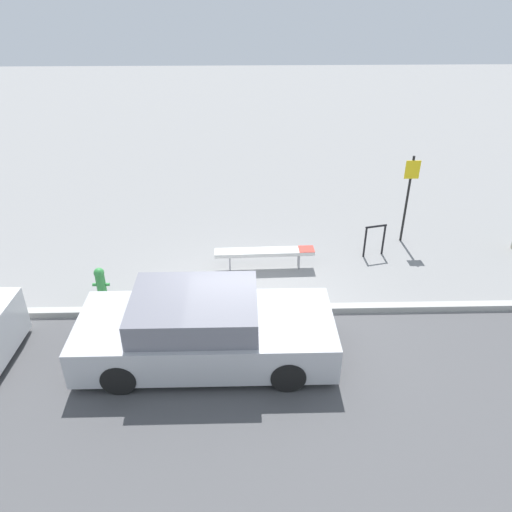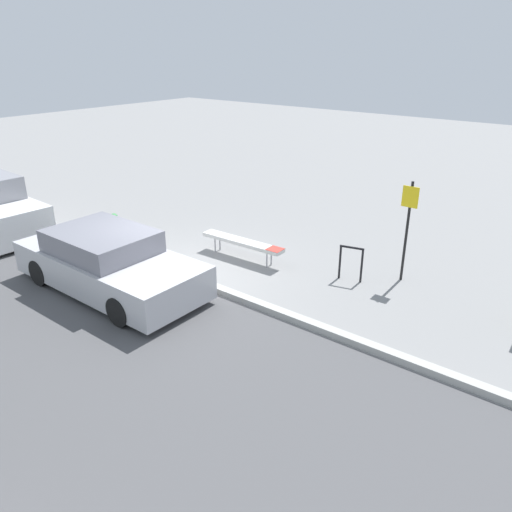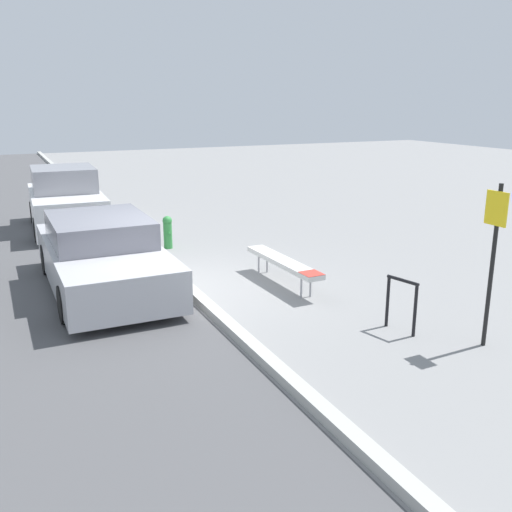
# 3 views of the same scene
# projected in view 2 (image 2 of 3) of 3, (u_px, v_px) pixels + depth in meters

# --- Properties ---
(ground_plane) EXTENTS (60.00, 60.00, 0.00)m
(ground_plane) POSITION_uv_depth(u_px,v_px,m) (179.00, 277.00, 11.56)
(ground_plane) COLOR gray
(curb) EXTENTS (60.00, 0.20, 0.13)m
(curb) POSITION_uv_depth(u_px,v_px,m) (179.00, 274.00, 11.54)
(curb) COLOR #A8A8A3
(curb) RESTS_ON ground_plane
(bench) EXTENTS (2.35, 0.41, 0.50)m
(bench) POSITION_uv_depth(u_px,v_px,m) (243.00, 242.00, 12.38)
(bench) COLOR #99999E
(bench) RESTS_ON ground_plane
(bike_rack) EXTENTS (0.55, 0.18, 0.83)m
(bike_rack) POSITION_uv_depth(u_px,v_px,m) (351.00, 260.00, 11.21)
(bike_rack) COLOR black
(bike_rack) RESTS_ON ground_plane
(sign_post) EXTENTS (0.36, 0.08, 2.30)m
(sign_post) POSITION_uv_depth(u_px,v_px,m) (408.00, 223.00, 10.88)
(sign_post) COLOR black
(sign_post) RESTS_ON ground_plane
(fire_hydrant) EXTENTS (0.36, 0.22, 0.77)m
(fire_hydrant) POSITION_uv_depth(u_px,v_px,m) (115.00, 226.00, 13.57)
(fire_hydrant) COLOR #338C3F
(fire_hydrant) RESTS_ON ground_plane
(parked_car_near) EXTENTS (4.56, 1.91, 1.32)m
(parked_car_near) POSITION_uv_depth(u_px,v_px,m) (108.00, 263.00, 10.79)
(parked_car_near) COLOR black
(parked_car_near) RESTS_ON ground_plane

